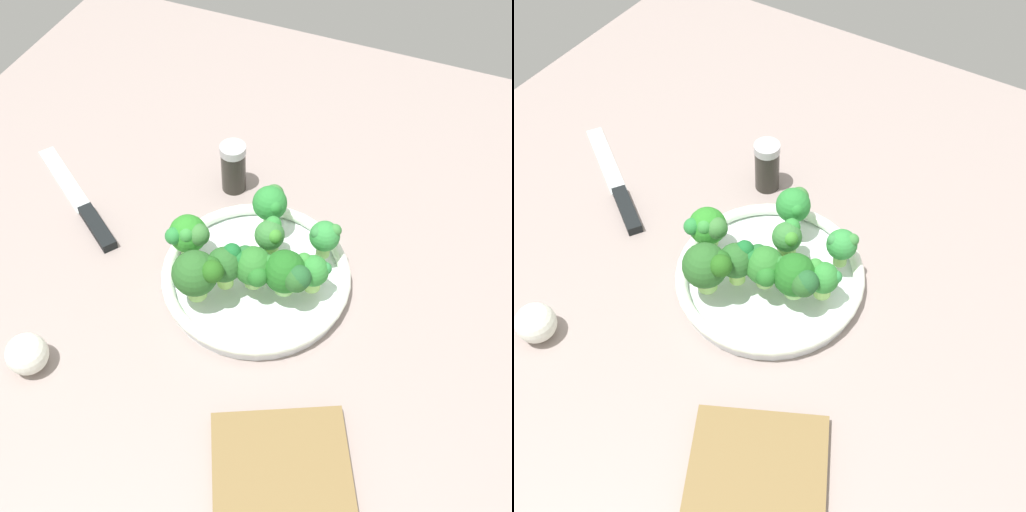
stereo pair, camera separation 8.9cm
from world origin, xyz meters
TOP-DOWN VIEW (x-y plane):
  - ground_plane at (0.00, 0.00)cm, footprint 130.00×130.00cm
  - bowl at (1.59, 0.53)cm, footprint 26.62×26.62cm
  - broccoli_floret_0 at (5.31, 0.22)cm, footprint 4.59×4.55cm
  - broccoli_floret_1 at (7.84, -7.08)cm, footprint 4.29×4.29cm
  - broccoli_floret_2 at (-0.71, -0.35)cm, footprint 5.71×5.90cm
  - broccoli_floret_3 at (-1.94, 3.24)cm, footprint 4.98×5.31cm
  - broccoli_floret_4 at (-0.62, -4.83)cm, footprint 5.85×6.86cm
  - broccoli_floret_5 at (1.01, 10.40)cm, footprint 5.82×6.09cm
  - broccoli_floret_6 at (-5.30, 5.79)cm, footprint 6.13×7.15cm
  - broccoli_floret_7 at (1.82, -7.40)cm, footprint 4.27×4.86cm
  - broccoli_floret_8 at (10.44, 1.97)cm, footprint 5.44×5.02cm
  - knife at (4.22, 30.51)cm, footprint 17.12×23.24cm
  - cutting_board at (-26.41, -14.65)cm, footprint 27.36×24.29cm
  - garlic_bulb at (-21.93, 22.15)cm, footprint 5.42×5.42cm
  - pepper_shaker at (18.11, 11.29)cm, footprint 4.08×4.08cm

SIDE VIEW (x-z plane):
  - ground_plane at x=0.00cm, z-range -2.50..0.00cm
  - knife at x=4.22cm, z-range -0.20..1.30cm
  - cutting_board at x=-26.41cm, z-range 0.00..1.60cm
  - bowl at x=1.59cm, z-range 0.03..3.08cm
  - garlic_bulb at x=-21.93cm, z-range 0.00..5.42cm
  - pepper_shaker at x=18.11cm, z-range 0.06..8.68cm
  - broccoli_floret_7 at x=1.82cm, z-range 3.64..9.25cm
  - broccoli_floret_5 at x=1.01cm, z-range 3.56..9.79cm
  - broccoli_floret_0 at x=5.31cm, z-range 3.75..9.65cm
  - broccoli_floret_2 at x=-0.71cm, z-range 3.59..9.97cm
  - broccoli_floret_1 at x=7.84cm, z-range 3.79..9.78cm
  - broccoli_floret_4 at x=-0.62cm, z-range 3.59..10.32cm
  - broccoli_floret_3 at x=-1.94cm, z-range 3.77..10.45cm
  - broccoli_floret_8 at x=10.44cm, z-range 3.94..10.82cm
  - broccoli_floret_6 at x=-5.30cm, z-range 3.83..11.58cm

